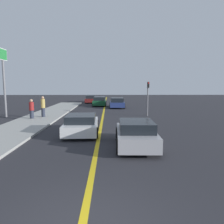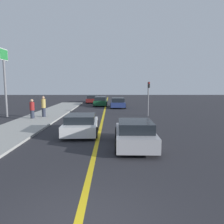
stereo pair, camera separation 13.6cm
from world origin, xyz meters
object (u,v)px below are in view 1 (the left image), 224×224
at_px(car_oncoming_far, 91,99).
at_px(roadside_sign, 3,69).
at_px(car_ahead_center, 81,124).
at_px(car_parked_left_lot, 99,101).
at_px(car_far_distant, 117,103).
at_px(car_near_right_lane, 136,134).
at_px(pedestrian_near_curb, 32,109).
at_px(traffic_light, 148,95).
at_px(pedestrian_mid_group, 43,107).

distance_m(car_oncoming_far, roadside_sign, 17.97).
height_order(car_ahead_center, car_parked_left_lot, car_parked_left_lot).
bearing_deg(car_far_distant, roadside_sign, -141.63).
height_order(car_near_right_lane, roadside_sign, roadside_sign).
distance_m(car_near_right_lane, car_parked_left_lot, 20.96).
bearing_deg(pedestrian_near_curb, traffic_light, 11.41).
height_order(car_oncoming_far, traffic_light, traffic_light).
distance_m(pedestrian_mid_group, roadside_sign, 4.99).
bearing_deg(pedestrian_near_curb, roadside_sign, 150.64).
bearing_deg(car_near_right_lane, traffic_light, 78.53).
distance_m(car_near_right_lane, traffic_light, 10.62).
bearing_deg(roadside_sign, car_near_right_lane, -42.51).
xyz_separation_m(pedestrian_near_curb, pedestrian_mid_group, (0.69, 0.92, 0.11)).
relative_size(pedestrian_mid_group, traffic_light, 0.57).
distance_m(car_far_distant, car_oncoming_far, 9.16).
xyz_separation_m(car_near_right_lane, car_oncoming_far, (-4.24, 26.18, -0.01)).
xyz_separation_m(car_ahead_center, roadside_sign, (-7.82, 7.06, 3.79)).
bearing_deg(pedestrian_mid_group, car_near_right_lane, -52.03).
relative_size(pedestrian_near_curb, roadside_sign, 0.27).
bearing_deg(car_oncoming_far, car_ahead_center, -88.71).
distance_m(car_near_right_lane, car_oncoming_far, 26.52).
bearing_deg(car_oncoming_far, roadside_sign, -113.67).
bearing_deg(car_far_distant, car_parked_left_lot, 130.97).
relative_size(car_oncoming_far, traffic_light, 1.51).
relative_size(pedestrian_near_curb, traffic_light, 0.51).
distance_m(car_ahead_center, car_oncoming_far, 23.41).
relative_size(car_near_right_lane, car_oncoming_far, 0.80).
distance_m(car_oncoming_far, traffic_light, 17.30).
distance_m(car_near_right_lane, car_ahead_center, 4.07).
bearing_deg(car_near_right_lane, car_far_distant, 92.25).
xyz_separation_m(car_far_distant, pedestrian_mid_group, (-6.90, -8.83, 0.42)).
relative_size(car_near_right_lane, pedestrian_near_curb, 2.37).
height_order(car_ahead_center, car_far_distant, car_far_distant).
relative_size(car_near_right_lane, car_parked_left_lot, 0.91).
height_order(car_near_right_lane, car_parked_left_lot, car_parked_left_lot).
bearing_deg(car_far_distant, traffic_light, -70.52).
height_order(pedestrian_near_curb, roadside_sign, roadside_sign).
xyz_separation_m(car_far_distant, roadside_sign, (-10.54, -8.09, 3.75)).
bearing_deg(pedestrian_mid_group, pedestrian_near_curb, -126.94).
bearing_deg(car_oncoming_far, car_near_right_lane, -82.69).
relative_size(pedestrian_mid_group, roadside_sign, 0.30).
distance_m(car_near_right_lane, pedestrian_mid_group, 11.58).
relative_size(car_ahead_center, roadside_sign, 0.64).
height_order(car_oncoming_far, pedestrian_near_curb, pedestrian_near_curb).
bearing_deg(car_ahead_center, car_far_distant, 77.86).
bearing_deg(car_ahead_center, roadside_sign, 135.98).
distance_m(car_parked_left_lot, pedestrian_near_curb, 13.63).
bearing_deg(car_parked_left_lot, roadside_sign, -126.67).
relative_size(car_near_right_lane, pedestrian_mid_group, 2.11).
bearing_deg(pedestrian_near_curb, car_near_right_lane, -46.41).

